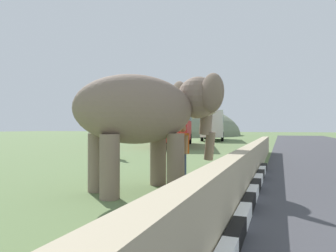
# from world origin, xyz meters

# --- Properties ---
(striped_curb) EXTENTS (16.20, 0.20, 0.24)m
(striped_curb) POSITION_xyz_m (-0.35, 4.11, 0.12)
(striped_curb) COLOR white
(striped_curb) RESTS_ON ground_plane
(barrier_parapet) EXTENTS (28.00, 0.36, 1.00)m
(barrier_parapet) POSITION_xyz_m (2.00, 4.41, 0.50)
(barrier_parapet) COLOR tan
(barrier_parapet) RESTS_ON ground_plane
(elephant) EXTENTS (3.92, 3.71, 2.97)m
(elephant) POSITION_xyz_m (2.92, 6.63, 1.95)
(elephant) COLOR #7E6A5B
(elephant) RESTS_ON ground_plane
(person_handler) EXTENTS (0.55, 0.52, 1.66)m
(person_handler) POSITION_xyz_m (4.21, 6.18, 0.93)
(person_handler) COLOR navy
(person_handler) RESTS_ON ground_plane
(bus_red) EXTENTS (10.02, 4.81, 3.50)m
(bus_red) POSITION_xyz_m (20.43, 12.03, 2.08)
(bus_red) COLOR #B21E1E
(bus_red) RESTS_ON ground_plane
(bus_white) EXTENTS (10.24, 4.19, 3.50)m
(bus_white) POSITION_xyz_m (33.20, 11.43, 2.08)
(bus_white) COLOR silver
(bus_white) RESTS_ON ground_plane
(cow_near) EXTENTS (1.56, 1.70, 1.23)m
(cow_near) POSITION_xyz_m (9.27, 11.52, 0.87)
(cow_near) COLOR beige
(cow_near) RESTS_ON ground_plane
(hill_east) EXTENTS (37.12, 29.70, 13.48)m
(hill_east) POSITION_xyz_m (55.00, 25.70, 0.00)
(hill_east) COLOR slate
(hill_east) RESTS_ON ground_plane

